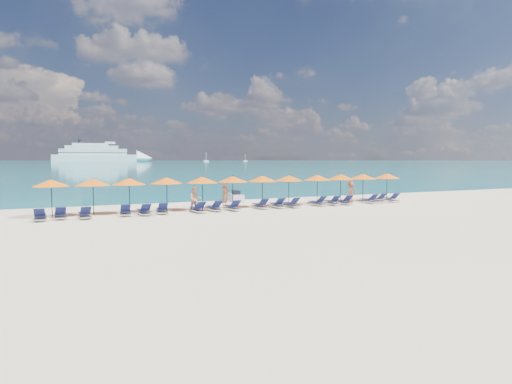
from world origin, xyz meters
name	(u,v)px	position (x,y,z in m)	size (l,w,h in m)	color
ground	(276,215)	(0.00, 0.00, 0.00)	(1400.00, 1400.00, 0.00)	beige
sea	(73,161)	(0.00, 660.00, 0.01)	(1600.00, 1300.00, 0.01)	#1FA9B2
cruise_ship	(104,155)	(32.88, 523.76, 8.29)	(115.80, 34.28, 31.84)	silver
sailboat_near	(206,161)	(148.72, 485.42, 1.23)	(6.55, 2.18, 12.01)	silver
sailboat_far	(245,161)	(227.27, 547.52, 1.08)	(5.74, 1.91, 10.52)	silver
jetski	(236,197)	(0.84, 8.91, 0.36)	(1.29, 2.56, 0.87)	silver
beachgoer_a	(225,195)	(-1.56, 4.80, 0.95)	(0.69, 0.45, 1.89)	tan
beachgoer_b	(195,199)	(-4.03, 3.64, 0.82)	(0.80, 0.46, 1.64)	tan
beachgoer_c	(351,192)	(8.85, 4.49, 0.83)	(1.07, 0.50, 1.66)	tan
umbrella_0	(51,183)	(-12.43, 4.52, 2.02)	(2.10, 2.10, 2.28)	black
umbrella_1	(93,182)	(-10.15, 4.49, 2.02)	(2.10, 2.10, 2.28)	black
umbrella_2	(129,181)	(-8.03, 4.43, 2.02)	(2.10, 2.10, 2.28)	black
umbrella_3	(167,180)	(-5.66, 4.58, 2.02)	(2.10, 2.10, 2.28)	black
umbrella_4	(202,180)	(-3.29, 4.45, 2.02)	(2.10, 2.10, 2.28)	black
umbrella_5	(233,179)	(-1.07, 4.56, 2.02)	(2.10, 2.10, 2.28)	black
umbrella_6	(262,179)	(1.12, 4.40, 2.02)	(2.10, 2.10, 2.28)	black
umbrella_7	(289,178)	(3.30, 4.47, 2.02)	(2.10, 2.10, 2.28)	black
umbrella_8	(317,178)	(5.70, 4.40, 2.02)	(2.10, 2.10, 2.28)	black
umbrella_9	(341,177)	(8.00, 4.66, 2.02)	(2.10, 2.10, 2.28)	black
umbrella_10	(363,176)	(10.10, 4.57, 2.02)	(2.10, 2.10, 2.28)	black
umbrella_11	(387,176)	(12.53, 4.56, 2.02)	(2.10, 2.10, 2.28)	black
lounger_0	(40,217)	(-13.00, 3.17, 0.24)	(0.63, 1.70, 0.66)	silver
lounger_1	(60,215)	(-11.99, 3.48, 0.24)	(0.72, 1.73, 0.66)	silver
lounger_2	(85,214)	(-10.72, 3.12, 0.24)	(0.77, 1.75, 0.66)	silver
lounger_3	(125,212)	(-8.44, 3.42, 0.24)	(0.75, 1.74, 0.66)	silver
lounger_4	(144,211)	(-7.36, 3.24, 0.24)	(0.72, 1.73, 0.66)	silver
lounger_5	(162,210)	(-6.23, 3.41, 0.24)	(0.73, 1.74, 0.66)	silver
lounger_6	(198,209)	(-4.03, 3.12, 0.24)	(0.77, 1.75, 0.66)	silver
lounger_7	(214,208)	(-2.86, 3.34, 0.24)	(0.79, 1.75, 0.66)	silver
lounger_8	(232,207)	(-1.63, 3.20, 0.24)	(0.77, 1.75, 0.66)	silver
lounger_9	(260,205)	(0.51, 3.41, 0.24)	(0.65, 1.71, 0.66)	silver
lounger_10	(277,205)	(1.74, 3.31, 0.24)	(0.65, 1.71, 0.66)	silver
lounger_11	(291,204)	(2.79, 3.22, 0.24)	(0.78, 1.75, 0.66)	silver
lounger_12	(317,203)	(5.07, 3.35, 0.24)	(0.69, 1.72, 0.66)	silver
lounger_13	(332,202)	(6.28, 3.32, 0.24)	(0.66, 1.71, 0.66)	silver
lounger_14	(344,201)	(7.38, 3.25, 0.24)	(0.78, 1.75, 0.66)	silver
lounger_15	(369,200)	(9.68, 3.27, 0.24)	(0.67, 1.72, 0.66)	silver
lounger_16	(378,199)	(10.70, 3.50, 0.24)	(0.62, 1.70, 0.66)	silver
lounger_17	(391,199)	(11.93, 3.38, 0.24)	(0.79, 1.76, 0.66)	silver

